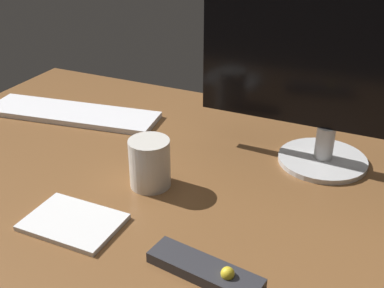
{
  "coord_description": "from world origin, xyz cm",
  "views": [
    {
      "loc": [
        35.77,
        -78.46,
        54.27
      ],
      "look_at": [
        -1.03,
        1.41,
        8.0
      ],
      "focal_mm": 45.21,
      "sensor_mm": 36.0,
      "label": 1
    }
  ],
  "objects_px": {
    "media_remote": "(206,270)",
    "coffee_mug": "(150,163)",
    "notepad": "(73,222)",
    "monitor": "(337,61)",
    "keyboard": "(72,113)"
  },
  "relations": [
    {
      "from": "media_remote",
      "to": "coffee_mug",
      "type": "relative_size",
      "value": 1.92
    },
    {
      "from": "coffee_mug",
      "to": "notepad",
      "type": "xyz_separation_m",
      "value": [
        -0.06,
        -0.17,
        -0.05
      ]
    },
    {
      "from": "monitor",
      "to": "coffee_mug",
      "type": "relative_size",
      "value": 5.62
    },
    {
      "from": "coffee_mug",
      "to": "notepad",
      "type": "bearing_deg",
      "value": -109.57
    },
    {
      "from": "monitor",
      "to": "media_remote",
      "type": "bearing_deg",
      "value": -101.97
    },
    {
      "from": "media_remote",
      "to": "notepad",
      "type": "xyz_separation_m",
      "value": [
        -0.26,
        0.02,
        -0.01
      ]
    },
    {
      "from": "monitor",
      "to": "media_remote",
      "type": "relative_size",
      "value": 2.93
    },
    {
      "from": "monitor",
      "to": "notepad",
      "type": "xyz_separation_m",
      "value": [
        -0.35,
        -0.41,
        -0.22
      ]
    },
    {
      "from": "media_remote",
      "to": "coffee_mug",
      "type": "bearing_deg",
      "value": 144.75
    },
    {
      "from": "monitor",
      "to": "media_remote",
      "type": "xyz_separation_m",
      "value": [
        -0.09,
        -0.43,
        -0.22
      ]
    },
    {
      "from": "notepad",
      "to": "keyboard",
      "type": "bearing_deg",
      "value": 127.32
    },
    {
      "from": "keyboard",
      "to": "notepad",
      "type": "distance_m",
      "value": 0.47
    },
    {
      "from": "notepad",
      "to": "monitor",
      "type": "bearing_deg",
      "value": 48.93
    },
    {
      "from": "keyboard",
      "to": "coffee_mug",
      "type": "bearing_deg",
      "value": -39.03
    },
    {
      "from": "keyboard",
      "to": "notepad",
      "type": "xyz_separation_m",
      "value": [
        0.29,
        -0.38,
        -0.0
      ]
    }
  ]
}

